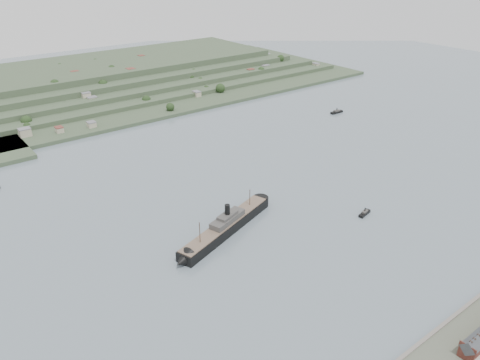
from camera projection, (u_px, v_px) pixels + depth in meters
ground at (283, 203)px, 362.57m from camera, size 1400.00×1400.00×0.00m
far_peninsula at (108, 81)px, 651.37m from camera, size 760.00×309.00×30.00m
steamship at (224, 228)px, 322.10m from camera, size 100.63×42.80×24.91m
tugboat at (365, 213)px, 346.60m from camera, size 13.25×6.03×5.77m
ferry_east at (337, 112)px, 560.48m from camera, size 17.24×5.38×6.40m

